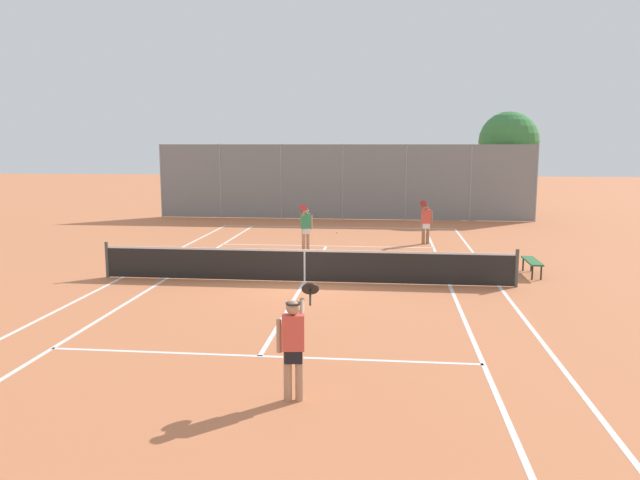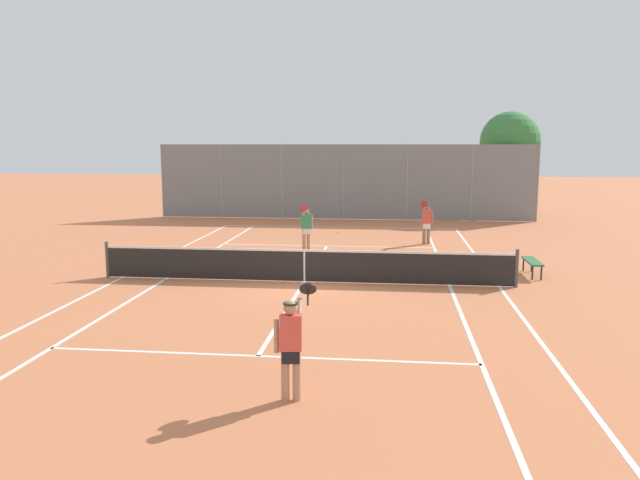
{
  "view_description": "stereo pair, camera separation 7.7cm",
  "coord_description": "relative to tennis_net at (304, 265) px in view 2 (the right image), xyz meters",
  "views": [
    {
      "loc": [
        2.35,
        -17.47,
        3.97
      ],
      "look_at": [
        0.28,
        1.5,
        1.0
      ],
      "focal_mm": 35.0,
      "sensor_mm": 36.0,
      "label": 1
    },
    {
      "loc": [
        2.43,
        -17.46,
        3.97
      ],
      "look_at": [
        0.28,
        1.5,
        1.0
      ],
      "focal_mm": 35.0,
      "sensor_mm": 36.0,
      "label": 2
    }
  ],
  "objects": [
    {
      "name": "courtside_bench",
      "position": [
        6.74,
        1.66,
        -0.1
      ],
      "size": [
        0.36,
        1.5,
        0.47
      ],
      "color": "#2D6638",
      "rests_on": "ground"
    },
    {
      "name": "loose_tennis_ball_1",
      "position": [
        -4.15,
        1.64,
        -0.48
      ],
      "size": [
        0.07,
        0.07,
        0.07
      ],
      "primitive_type": "sphere",
      "color": "#D1DB33",
      "rests_on": "ground"
    },
    {
      "name": "player_far_right",
      "position": [
        3.87,
        7.34,
        0.42
      ],
      "size": [
        0.56,
        0.82,
        1.77
      ],
      "color": "#936B4C",
      "rests_on": "ground"
    },
    {
      "name": "player_near_side",
      "position": [
        0.94,
        -8.33,
        0.42
      ],
      "size": [
        0.61,
        0.78,
        1.77
      ],
      "color": "tan",
      "rests_on": "ground"
    },
    {
      "name": "court_line_markings",
      "position": [
        0.0,
        0.0,
        -0.51
      ],
      "size": [
        11.1,
        23.9,
        0.01
      ],
      "color": "silver",
      "rests_on": "ground"
    },
    {
      "name": "ground_plane",
      "position": [
        0.0,
        0.0,
        -0.51
      ],
      "size": [
        120.0,
        120.0,
        0.0
      ],
      "primitive_type": "plane",
      "color": "#C67047"
    },
    {
      "name": "player_far_left",
      "position": [
        -0.67,
        5.36,
        0.42
      ],
      "size": [
        0.44,
        0.89,
        1.77
      ],
      "color": "tan",
      "rests_on": "ground"
    },
    {
      "name": "loose_tennis_ball_0",
      "position": [
        0.13,
        9.97,
        -0.48
      ],
      "size": [
        0.07,
        0.07,
        0.07
      ],
      "primitive_type": "sphere",
      "color": "#D1DB33",
      "rests_on": "ground"
    },
    {
      "name": "tree_behind_left",
      "position": [
        8.65,
        17.13,
        3.43
      ],
      "size": [
        3.16,
        3.16,
        5.64
      ],
      "color": "brown",
      "rests_on": "ground"
    },
    {
      "name": "back_fence",
      "position": [
        0.0,
        15.1,
        1.46
      ],
      "size": [
        19.74,
        0.08,
        3.93
      ],
      "color": "gray",
      "rests_on": "ground"
    },
    {
      "name": "tennis_net",
      "position": [
        0.0,
        0.0,
        0.0
      ],
      "size": [
        12.0,
        0.1,
        1.07
      ],
      "color": "#474C47",
      "rests_on": "ground"
    }
  ]
}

